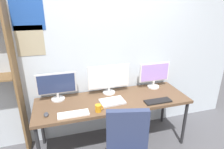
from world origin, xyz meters
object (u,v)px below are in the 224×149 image
(monitor_right, at_px, (154,74))
(keyboard_right, at_px, (158,101))
(coffee_mug, at_px, (98,108))
(laptop_closed, at_px, (112,101))
(desk, at_px, (113,103))
(monitor_center, at_px, (109,78))
(keyboard_left, at_px, (73,114))
(computer_mouse, at_px, (46,114))
(monitor_left, at_px, (57,85))

(monitor_right, relative_size, keyboard_right, 1.32)
(coffee_mug, bearing_deg, laptop_closed, 36.77)
(desk, relative_size, monitor_center, 3.48)
(keyboard_left, xyz_separation_m, laptop_closed, (0.53, 0.16, 0.00))
(computer_mouse, bearing_deg, keyboard_right, -2.94)
(monitor_center, xyz_separation_m, computer_mouse, (-0.87, -0.37, -0.22))
(keyboard_left, xyz_separation_m, keyboard_right, (1.12, 0.00, 0.00))
(computer_mouse, bearing_deg, keyboard_left, -13.34)
(monitor_left, bearing_deg, laptop_closed, -22.20)
(monitor_center, xyz_separation_m, keyboard_left, (-0.56, -0.44, -0.22))
(keyboard_right, relative_size, laptop_closed, 1.14)
(keyboard_right, bearing_deg, computer_mouse, 177.06)
(monitor_right, height_order, keyboard_left, monitor_right)
(monitor_center, distance_m, keyboard_right, 0.75)
(monitor_right, bearing_deg, desk, -163.61)
(desk, bearing_deg, coffee_mug, -137.23)
(monitor_center, xyz_separation_m, laptop_closed, (-0.03, -0.28, -0.22))
(monitor_left, bearing_deg, keyboard_left, -69.92)
(monitor_right, xyz_separation_m, laptop_closed, (-0.75, -0.28, -0.21))
(keyboard_left, relative_size, coffee_mug, 3.46)
(monitor_left, bearing_deg, desk, -16.39)
(monitor_center, distance_m, monitor_right, 0.72)
(desk, distance_m, keyboard_left, 0.61)
(monitor_left, height_order, computer_mouse, monitor_left)
(monitor_right, xyz_separation_m, coffee_mug, (-0.98, -0.45, -0.18))
(keyboard_right, relative_size, computer_mouse, 3.80)
(laptop_closed, xyz_separation_m, coffee_mug, (-0.22, -0.17, 0.03))
(monitor_left, height_order, monitor_center, monitor_center)
(computer_mouse, bearing_deg, desk, 10.19)
(monitor_left, distance_m, monitor_right, 1.44)
(keyboard_left, height_order, coffee_mug, coffee_mug)
(desk, bearing_deg, laptop_closed, -114.57)
(monitor_right, bearing_deg, keyboard_right, -110.09)
(monitor_left, height_order, monitor_right, monitor_right)
(laptop_closed, bearing_deg, desk, 61.65)
(monitor_right, bearing_deg, keyboard_left, -160.96)
(monitor_left, relative_size, keyboard_left, 1.42)
(monitor_right, distance_m, keyboard_left, 1.37)
(desk, bearing_deg, monitor_center, 90.00)
(monitor_left, distance_m, computer_mouse, 0.44)
(laptop_closed, bearing_deg, monitor_left, 154.02)
(monitor_left, height_order, keyboard_right, monitor_left)
(desk, relative_size, computer_mouse, 21.70)
(desk, relative_size, monitor_right, 4.34)
(monitor_right, relative_size, computer_mouse, 5.00)
(desk, bearing_deg, monitor_left, 163.61)
(monitor_center, height_order, keyboard_left, monitor_center)
(desk, xyz_separation_m, keyboard_left, (-0.56, -0.23, 0.06))
(desk, distance_m, computer_mouse, 0.89)
(keyboard_left, bearing_deg, desk, 22.33)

